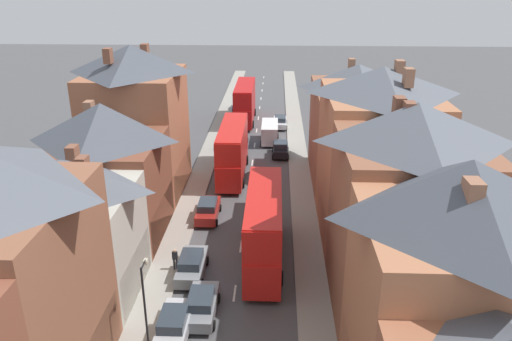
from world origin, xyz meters
TOP-DOWN VIEW (x-y plane):
  - pavement_left at (-5.10, 38.00)m, footprint 2.20×104.00m
  - pavement_right at (5.10, 38.00)m, footprint 2.20×104.00m
  - centre_line_dashes at (0.00, 36.00)m, footprint 0.14×97.80m
  - terrace_row_left at (-10.19, 10.81)m, footprint 8.00×44.81m
  - terrace_row_right at (10.19, 13.34)m, footprint 8.00×49.65m
  - double_decker_bus_lead at (-1.81, 52.13)m, footprint 2.74×10.80m
  - double_decker_bus_mid_street at (1.79, 16.09)m, footprint 2.74×10.80m
  - double_decker_bus_far_approaching at (-1.81, 32.21)m, footprint 2.74×10.80m
  - car_near_blue at (-1.80, 41.75)m, footprint 1.90×3.96m
  - car_near_silver at (-3.10, 22.54)m, footprint 1.90×4.49m
  - car_parked_left_a at (-3.10, 40.64)m, footprint 1.90×3.89m
  - car_parked_right_a at (-3.10, 58.77)m, footprint 1.90×3.97m
  - car_mid_black at (-3.10, 13.93)m, footprint 1.90×4.44m
  - car_parked_left_b at (3.10, 49.57)m, footprint 1.90×4.49m
  - car_mid_white at (3.10, 38.34)m, footprint 1.90×3.97m
  - car_far_grey at (-3.10, 7.66)m, footprint 1.90×4.31m
  - car_parked_right_b at (-1.80, 9.64)m, footprint 1.90×4.25m
  - delivery_van at (1.80, 43.20)m, footprint 2.20×5.20m
  - pedestrian_mid_left at (-4.35, 14.45)m, footprint 0.36×0.22m
  - street_lamp at (-4.25, 6.44)m, footprint 0.20×1.12m

SIDE VIEW (x-z plane):
  - centre_line_dashes at x=0.00m, z-range 0.00..0.01m
  - pavement_left at x=-5.10m, z-range 0.00..0.14m
  - pavement_right at x=5.10m, z-range 0.00..0.14m
  - car_parked_left_b at x=3.10m, z-range 0.01..1.58m
  - car_parked_right_a at x=-3.10m, z-range 0.01..1.62m
  - car_parked_left_a at x=-3.10m, z-range 0.01..1.63m
  - car_parked_right_b at x=-1.80m, z-range 0.01..1.64m
  - car_mid_black at x=-3.10m, z-range 0.01..1.68m
  - car_near_silver at x=-3.10m, z-range 0.01..1.69m
  - car_far_grey at x=-3.10m, z-range 0.00..1.69m
  - car_near_blue at x=-1.80m, z-range 0.00..1.70m
  - car_mid_white at x=3.10m, z-range 0.00..1.71m
  - pedestrian_mid_left at x=-4.35m, z-range 0.23..1.84m
  - delivery_van at x=1.80m, z-range 0.13..2.54m
  - double_decker_bus_lead at x=-1.81m, z-range 0.17..5.47m
  - double_decker_bus_mid_street at x=1.79m, z-range 0.17..5.47m
  - double_decker_bus_far_approaching at x=-1.81m, z-range 0.17..5.47m
  - street_lamp at x=-4.25m, z-range 0.49..5.99m
  - terrace_row_left at x=-10.19m, z-range -0.89..12.87m
  - terrace_row_right at x=10.19m, z-range -0.78..12.94m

